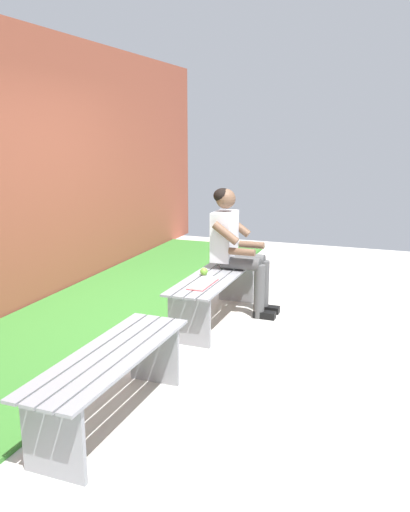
# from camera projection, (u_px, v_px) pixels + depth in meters

# --- Properties ---
(ground_plane) EXTENTS (10.00, 7.00, 0.04)m
(ground_plane) POSITION_uv_depth(u_px,v_px,m) (296.00, 382.00, 4.00)
(ground_plane) COLOR beige
(grass_strip) EXTENTS (9.00, 1.62, 0.03)m
(grass_strip) POSITION_uv_depth(u_px,v_px,m) (54.00, 340.00, 4.73)
(grass_strip) COLOR #387A2D
(grass_strip) RESTS_ON ground
(bench_near) EXTENTS (1.58, 0.46, 0.48)m
(bench_near) POSITION_uv_depth(u_px,v_px,m) (216.00, 286.00, 5.17)
(bench_near) COLOR gray
(bench_near) RESTS_ON ground
(bench_far) EXTENTS (1.46, 0.46, 0.48)m
(bench_far) POSITION_uv_depth(u_px,v_px,m) (111.00, 372.00, 3.33)
(bench_far) COLOR gray
(bench_far) RESTS_ON ground
(person_seated) EXTENTS (0.50, 0.69, 1.28)m
(person_seated) POSITION_uv_depth(u_px,v_px,m) (236.00, 245.00, 5.35)
(person_seated) COLOR silver
(person_seated) RESTS_ON ground
(apple) EXTENTS (0.07, 0.07, 0.07)m
(apple) POSITION_uv_depth(u_px,v_px,m) (204.00, 271.00, 5.10)
(apple) COLOR #72B738
(apple) RESTS_ON bench_near
(book_open) EXTENTS (0.41, 0.16, 0.02)m
(book_open) POSITION_uv_depth(u_px,v_px,m) (203.00, 283.00, 4.79)
(book_open) COLOR white
(book_open) RESTS_ON bench_near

